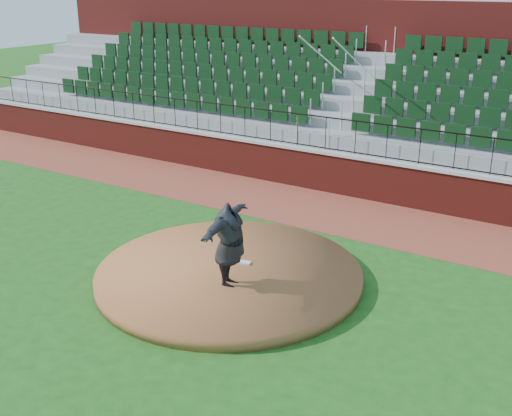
# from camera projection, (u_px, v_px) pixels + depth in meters

# --- Properties ---
(ground) EXTENTS (90.00, 90.00, 0.00)m
(ground) POSITION_uv_depth(u_px,v_px,m) (219.00, 285.00, 13.56)
(ground) COLOR #1A4F16
(ground) RESTS_ON ground
(warning_track) EXTENTS (34.00, 3.20, 0.01)m
(warning_track) POSITION_uv_depth(u_px,v_px,m) (329.00, 211.00, 17.84)
(warning_track) COLOR brown
(warning_track) RESTS_ON ground
(field_wall) EXTENTS (34.00, 0.35, 1.20)m
(field_wall) POSITION_uv_depth(u_px,v_px,m) (353.00, 177.00, 18.91)
(field_wall) COLOR maroon
(field_wall) RESTS_ON ground
(wall_cap) EXTENTS (34.00, 0.45, 0.10)m
(wall_cap) POSITION_uv_depth(u_px,v_px,m) (354.00, 156.00, 18.68)
(wall_cap) COLOR #B7B7B7
(wall_cap) RESTS_ON field_wall
(wall_railing) EXTENTS (34.00, 0.05, 1.00)m
(wall_railing) POSITION_uv_depth(u_px,v_px,m) (355.00, 138.00, 18.49)
(wall_railing) COLOR black
(wall_railing) RESTS_ON wall_cap
(seating_stands) EXTENTS (34.00, 5.10, 4.60)m
(seating_stands) POSITION_uv_depth(u_px,v_px,m) (390.00, 106.00, 20.48)
(seating_stands) COLOR gray
(seating_stands) RESTS_ON ground
(concourse_wall) EXTENTS (34.00, 0.50, 5.50)m
(concourse_wall) POSITION_uv_depth(u_px,v_px,m) (420.00, 81.00, 22.54)
(concourse_wall) COLOR maroon
(concourse_wall) RESTS_ON ground
(pitchers_mound) EXTENTS (5.81, 5.81, 0.25)m
(pitchers_mound) POSITION_uv_depth(u_px,v_px,m) (229.00, 274.00, 13.75)
(pitchers_mound) COLOR brown
(pitchers_mound) RESTS_ON ground
(pitching_rubber) EXTENTS (0.67, 0.34, 0.04)m
(pitching_rubber) POSITION_uv_depth(u_px,v_px,m) (236.00, 262.00, 14.01)
(pitching_rubber) COLOR white
(pitching_rubber) RESTS_ON pitchers_mound
(pitcher) EXTENTS (1.10, 2.29, 1.80)m
(pitcher) POSITION_uv_depth(u_px,v_px,m) (229.00, 245.00, 12.72)
(pitcher) COLOR black
(pitcher) RESTS_ON pitchers_mound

